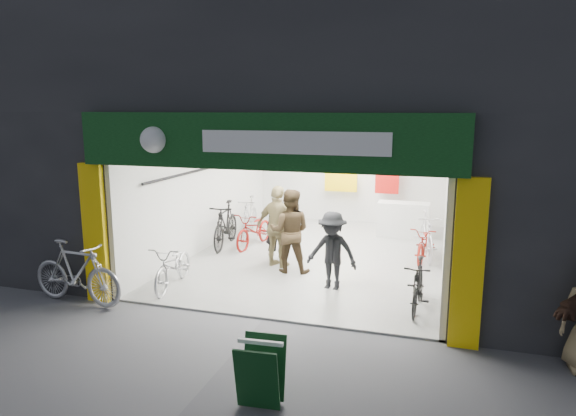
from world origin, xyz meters
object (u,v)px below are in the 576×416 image
at_px(parked_bike, 77,272).
at_px(sandwich_board, 261,371).
at_px(bike_right_front, 418,286).
at_px(bike_left_front, 174,266).

xyz_separation_m(parked_bike, sandwich_board, (4.39, -2.14, -0.15)).
bearing_deg(bike_right_front, bike_left_front, -174.70).
height_order(parked_bike, sandwich_board, parked_bike).
xyz_separation_m(bike_right_front, sandwich_board, (-1.64, -3.64, -0.01)).
height_order(bike_left_front, bike_right_front, bike_right_front).
relative_size(bike_right_front, sandwich_board, 1.89).
bearing_deg(bike_left_front, parked_bike, -141.91).
xyz_separation_m(bike_left_front, bike_right_front, (4.76, 0.22, 0.01)).
xyz_separation_m(bike_right_front, parked_bike, (-6.02, -1.50, 0.13)).
distance_m(bike_left_front, sandwich_board, 4.63).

